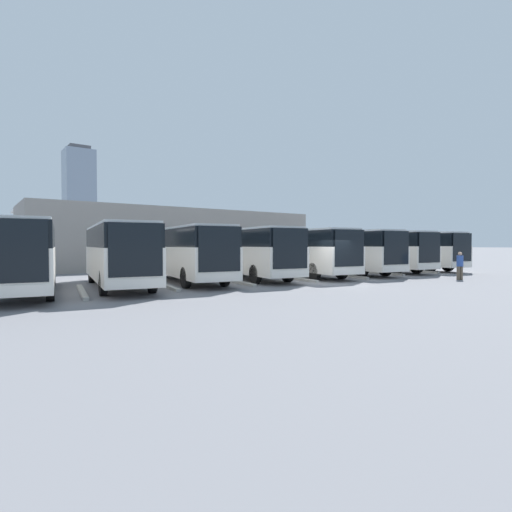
% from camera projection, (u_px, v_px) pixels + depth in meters
% --- Properties ---
extents(ground_plane, '(600.00, 600.00, 0.00)m').
position_uv_depth(ground_plane, '(332.00, 283.00, 23.03)').
color(ground_plane, slate).
extents(bus_0, '(4.14, 11.15, 3.26)m').
position_uv_depth(bus_0, '(407.00, 249.00, 35.72)').
color(bus_0, silver).
rests_on(bus_0, ground_plane).
extents(curb_divider_0, '(1.16, 5.74, 0.15)m').
position_uv_depth(curb_divider_0, '(409.00, 271.00, 33.22)').
color(curb_divider_0, '#9E9E99').
rests_on(curb_divider_0, ground_plane).
extents(bus_1, '(4.14, 11.15, 3.26)m').
position_uv_depth(bus_1, '(376.00, 250.00, 33.37)').
color(bus_1, silver).
rests_on(bus_1, ground_plane).
extents(curb_divider_1, '(1.16, 5.74, 0.15)m').
position_uv_depth(curb_divider_1, '(375.00, 273.00, 30.87)').
color(curb_divider_1, '#9E9E99').
rests_on(curb_divider_1, ground_plane).
extents(bus_2, '(4.14, 11.15, 3.26)m').
position_uv_depth(bus_2, '(343.00, 250.00, 30.69)').
color(bus_2, silver).
rests_on(bus_2, ground_plane).
extents(curb_divider_2, '(1.16, 5.74, 0.15)m').
position_uv_depth(curb_divider_2, '(339.00, 275.00, 28.19)').
color(curb_divider_2, '#9E9E99').
rests_on(curb_divider_2, ground_plane).
extents(bus_3, '(4.14, 11.15, 3.26)m').
position_uv_depth(bus_3, '(300.00, 251.00, 28.39)').
color(bus_3, silver).
rests_on(bus_3, ground_plane).
extents(curb_divider_3, '(1.16, 5.74, 0.15)m').
position_uv_depth(curb_divider_3, '(292.00, 278.00, 25.89)').
color(curb_divider_3, '#9E9E99').
rests_on(curb_divider_3, ground_plane).
extents(bus_4, '(4.14, 11.15, 3.26)m').
position_uv_depth(bus_4, '(247.00, 251.00, 26.21)').
color(bus_4, silver).
rests_on(bus_4, ground_plane).
extents(curb_divider_4, '(1.16, 5.74, 0.15)m').
position_uv_depth(curb_divider_4, '(233.00, 281.00, 23.71)').
color(curb_divider_4, '#9E9E99').
rests_on(curb_divider_4, ground_plane).
extents(bus_5, '(4.14, 11.15, 3.26)m').
position_uv_depth(bus_5, '(187.00, 252.00, 23.89)').
color(bus_5, silver).
rests_on(bus_5, ground_plane).
extents(curb_divider_5, '(1.16, 5.74, 0.15)m').
position_uv_depth(curb_divider_5, '(164.00, 285.00, 21.39)').
color(curb_divider_5, '#9E9E99').
rests_on(curb_divider_5, ground_plane).
extents(bus_6, '(4.14, 11.15, 3.26)m').
position_uv_depth(bus_6, '(118.00, 253.00, 20.90)').
color(bus_6, silver).
rests_on(bus_6, ground_plane).
extents(curb_divider_6, '(1.16, 5.74, 0.15)m').
position_uv_depth(curb_divider_6, '(82.00, 292.00, 18.40)').
color(curb_divider_6, '#9E9E99').
rests_on(curb_divider_6, ground_plane).
extents(bus_7, '(4.14, 11.15, 3.26)m').
position_uv_depth(bus_7, '(25.00, 254.00, 18.27)').
color(bus_7, silver).
rests_on(bus_7, ground_plane).
extents(pedestrian, '(0.52, 0.52, 1.78)m').
position_uv_depth(pedestrian, '(460.00, 265.00, 25.28)').
color(pedestrian, brown).
rests_on(pedestrian, ground_plane).
extents(station_building, '(27.43, 12.11, 5.63)m').
position_uv_depth(station_building, '(175.00, 239.00, 40.54)').
color(station_building, gray).
rests_on(station_building, ground_plane).
extents(office_tower, '(16.27, 16.27, 60.16)m').
position_uv_depth(office_tower, '(79.00, 198.00, 236.06)').
color(office_tower, '#7F8EA3').
rests_on(office_tower, ground_plane).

